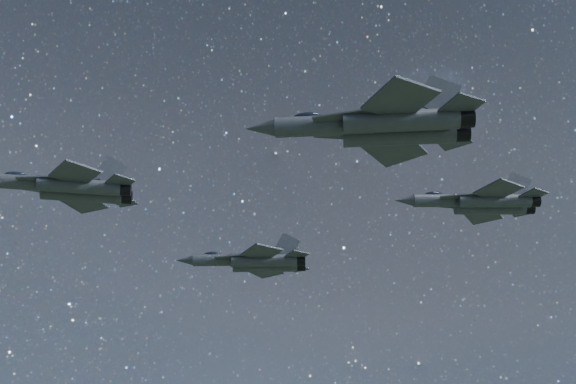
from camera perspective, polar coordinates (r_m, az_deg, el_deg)
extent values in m
cylinder|color=#30363C|center=(69.39, -21.26, 0.74)|extent=(6.90, 2.10, 1.43)
ellipsoid|color=black|center=(69.96, -22.04, 1.30)|extent=(2.27, 1.18, 0.71)
cube|color=#30363C|center=(68.40, -17.39, 0.45)|extent=(7.63, 2.12, 1.19)
cylinder|color=#30363C|center=(67.34, -17.22, 0.48)|extent=(7.82, 2.19, 1.43)
cylinder|color=#30363C|center=(68.97, -17.04, -0.22)|extent=(7.82, 2.19, 1.43)
cylinder|color=black|center=(66.77, -13.66, 0.24)|extent=(1.32, 1.43, 1.32)
cylinder|color=black|center=(68.41, -13.56, -0.45)|extent=(1.32, 1.43, 1.32)
cube|color=#30363C|center=(67.89, -20.12, 1.05)|extent=(4.86, 2.34, 0.11)
cube|color=#30363C|center=(70.06, -19.78, 0.11)|extent=(4.85, 1.44, 0.11)
cube|color=#30363C|center=(65.52, -17.59, 1.50)|extent=(4.88, 5.08, 0.18)
cube|color=#30363C|center=(71.04, -16.96, -0.86)|extent=(5.17, 5.26, 0.18)
cube|color=#30363C|center=(65.83, -14.02, 0.87)|extent=(2.87, 2.96, 0.14)
cube|color=#30363C|center=(69.59, -13.78, -0.73)|extent=(3.05, 3.10, 0.14)
cube|color=#30363C|center=(67.53, -14.83, 1.73)|extent=(3.16, 0.72, 3.27)
cube|color=#30363C|center=(69.56, -14.67, 0.84)|extent=(3.20, 0.49, 3.27)
cylinder|color=#30363C|center=(87.78, -5.62, -5.75)|extent=(7.51, 3.47, 1.55)
cone|color=#30363C|center=(88.48, -8.71, -5.74)|extent=(2.67, 1.98, 1.39)
ellipsoid|color=black|center=(88.20, -6.38, -5.30)|extent=(2.56, 1.64, 0.77)
cube|color=#30363C|center=(87.30, -2.24, -5.78)|extent=(8.26, 3.63, 1.29)
cylinder|color=#30363C|center=(86.19, -2.02, -5.81)|extent=(8.46, 3.74, 1.55)
cylinder|color=#30363C|center=(88.04, -1.94, -6.28)|extent=(8.46, 3.74, 1.55)
cylinder|color=black|center=(86.04, 1.04, -5.79)|extent=(1.63, 1.73, 1.43)
cylinder|color=black|center=(87.90, 1.05, -6.26)|extent=(1.63, 1.73, 1.43)
cube|color=#30363C|center=(86.30, -4.54, -5.50)|extent=(5.11, 3.29, 0.12)
cube|color=#30363C|center=(88.79, -4.38, -6.13)|extent=(5.24, 1.50, 0.12)
cube|color=#30363C|center=(84.05, -2.24, -5.11)|extent=(4.83, 5.17, 0.20)
cube|color=#30363C|center=(90.36, -1.99, -6.69)|extent=(5.71, 5.67, 0.20)
cube|color=#30363C|center=(84.91, 0.76, -5.36)|extent=(2.83, 2.98, 0.15)
cube|color=#30363C|center=(89.19, 0.80, -6.43)|extent=(3.38, 3.37, 0.15)
cube|color=#30363C|center=(86.53, -0.09, -4.57)|extent=(3.30, 1.35, 3.54)
cube|color=#30363C|center=(88.84, -0.05, -5.18)|extent=(3.43, 0.81, 3.54)
cylinder|color=#30363C|center=(55.51, 3.09, 5.64)|extent=(8.19, 4.21, 1.70)
cone|color=#30363C|center=(55.83, -2.32, 5.41)|extent=(2.97, 2.29, 1.53)
ellipsoid|color=black|center=(55.99, 1.72, 6.29)|extent=(2.83, 1.92, 0.84)
cube|color=#30363C|center=(55.70, 8.96, 5.78)|extent=(9.00, 4.43, 1.42)
cylinder|color=#30363C|center=(54.56, 9.53, 5.97)|extent=(9.23, 4.56, 1.70)
cylinder|color=#30363C|center=(56.40, 9.37, 4.77)|extent=(9.23, 4.56, 1.70)
cylinder|color=black|center=(55.28, 14.74, 6.08)|extent=(1.85, 1.94, 1.57)
cylinder|color=black|center=(57.10, 14.41, 4.89)|extent=(1.85, 1.94, 1.57)
cube|color=#30363C|center=(54.21, 5.13, 6.43)|extent=(5.52, 3.86, 0.13)
cube|color=#30363C|center=(56.70, 5.13, 4.80)|extent=(5.78, 1.95, 0.13)
cube|color=#30363C|center=(52.48, 9.47, 7.71)|extent=(5.11, 5.52, 0.22)
cube|color=#30363C|center=(58.73, 8.97, 3.61)|extent=(6.26, 6.18, 0.22)
cube|color=#30363C|center=(54.15, 14.48, 7.08)|extent=(2.99, 3.17, 0.16)
cube|color=#30363C|center=(58.33, 13.76, 4.34)|extent=(3.71, 3.69, 0.16)
cube|color=#30363C|center=(55.87, 12.65, 7.98)|extent=(3.55, 1.67, 3.88)
cube|color=#30363C|center=(58.11, 12.33, 6.45)|extent=(3.73, 1.09, 3.88)
cylinder|color=#30363C|center=(79.63, 13.12, -0.72)|extent=(7.32, 3.20, 1.51)
cone|color=#30363C|center=(78.69, 9.83, -0.72)|extent=(2.58, 1.88, 1.36)
ellipsoid|color=black|center=(79.69, 12.26, -0.25)|extent=(2.48, 1.54, 0.75)
cube|color=#30363C|center=(80.92, 16.60, -0.74)|extent=(8.06, 3.33, 1.26)
cylinder|color=#30363C|center=(80.02, 17.08, -0.72)|extent=(8.26, 3.43, 1.51)
cylinder|color=#30363C|center=(81.69, 16.72, -1.32)|extent=(8.26, 3.43, 1.51)
cylinder|color=black|center=(81.46, 20.08, -0.71)|extent=(1.56, 1.66, 1.39)
cylinder|color=black|center=(83.10, 19.66, -1.30)|extent=(1.56, 1.66, 1.39)
cube|color=#30363C|center=(78.87, 14.56, -0.37)|extent=(5.02, 3.09, 0.12)
cube|color=#30363C|center=(81.14, 14.14, -1.20)|extent=(5.08, 1.32, 0.12)
cube|color=#30363C|center=(78.06, 17.38, 0.16)|extent=(4.79, 5.10, 0.19)
cube|color=#30363C|center=(83.73, 16.16, -1.88)|extent=(5.55, 5.54, 0.19)
cube|color=#30363C|center=(80.35, 20.08, -0.19)|extent=(2.81, 2.94, 0.15)
cube|color=#30363C|center=(84.12, 19.13, -1.55)|extent=(3.28, 3.29, 0.15)
cube|color=#30363C|center=(81.48, 18.84, 0.52)|extent=(3.24, 1.22, 3.45)
cube|color=#30363C|center=(83.52, 18.36, -0.24)|extent=(3.36, 0.70, 3.45)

